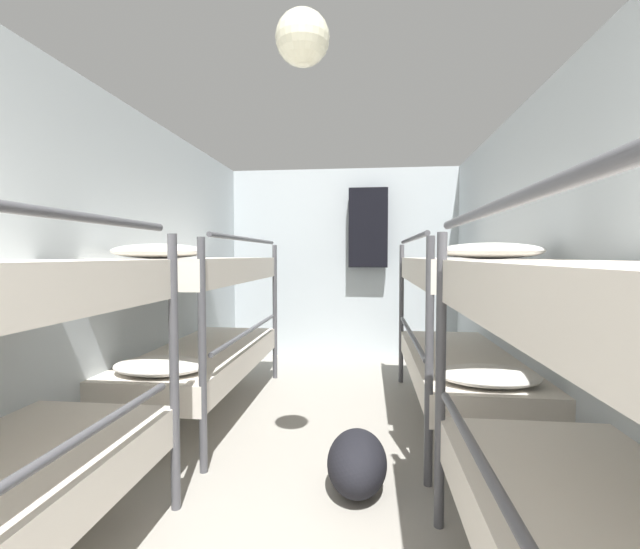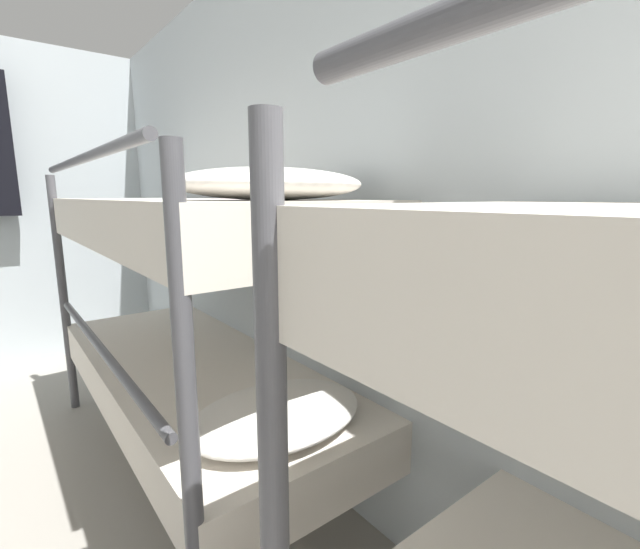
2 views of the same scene
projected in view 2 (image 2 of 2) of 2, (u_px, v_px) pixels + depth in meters
name	position (u px, v px, depth m)	size (l,w,h in m)	color
wall_right	(415.00, 225.00, 1.30)	(0.06, 5.68, 2.22)	silver
bunk_stack_right_far	(192.00, 303.00, 1.78)	(0.73, 1.88, 1.34)	#4C4C51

